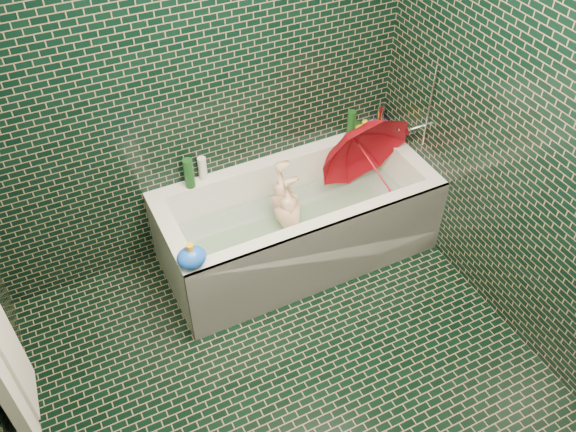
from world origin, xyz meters
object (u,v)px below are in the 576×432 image
umbrella (373,166)px  bath_toy (192,257)px  child (291,224)px  rubber_duck (361,128)px  bathtub (298,230)px

umbrella → bath_toy: bearing=-166.7°
child → bath_toy: bearing=-55.2°
umbrella → rubber_duck: 0.41m
umbrella → rubber_duck: umbrella is taller
rubber_duck → umbrella: bearing=-114.9°
bathtub → bath_toy: 0.93m
child → rubber_duck: (0.69, 0.35, 0.28)m
bathtub → umbrella: bearing=-5.6°
rubber_duck → bathtub: bearing=-156.2°
bathtub → umbrella: size_ratio=2.80×
rubber_duck → bath_toy: 1.55m
child → rubber_duck: size_ratio=7.14×
bathtub → rubber_duck: 0.81m
bathtub → umbrella: 0.63m
umbrella → rubber_duck: size_ratio=5.15×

